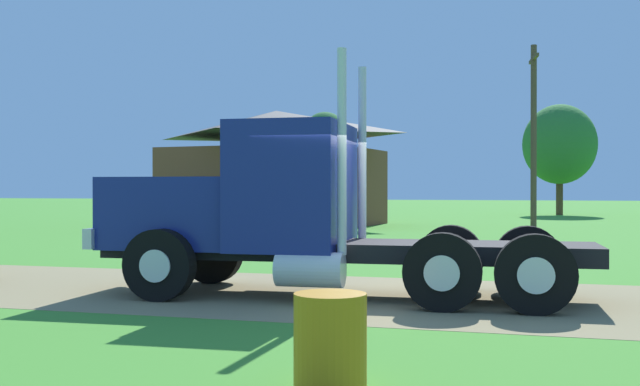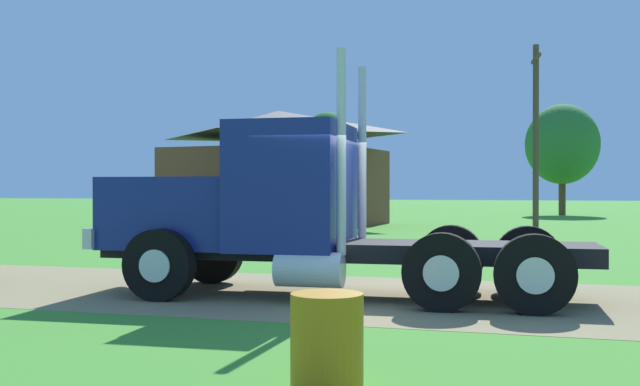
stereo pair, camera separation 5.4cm
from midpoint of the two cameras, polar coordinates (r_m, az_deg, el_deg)
ground_plane at (r=12.04m, az=2.51°, el=-7.86°), size 200.00×200.00×0.00m
dirt_track at (r=12.04m, az=2.51°, el=-7.84°), size 120.00×5.10×0.01m
truck_foreground_white at (r=12.10m, az=-2.85°, el=-1.65°), size 7.93×2.85×3.78m
steel_barrel at (r=6.46m, az=0.77°, el=-11.30°), size 0.62×0.62×0.83m
shed_building at (r=34.84m, az=-3.17°, el=1.76°), size 9.80×8.81×5.33m
utility_pole_near at (r=34.02m, az=16.18°, el=4.60°), size 0.43×2.20×7.99m
tree_left at (r=50.14m, az=0.59°, el=4.11°), size 3.24×3.24×6.84m
tree_mid at (r=50.89m, az=18.02°, el=3.55°), size 4.70×4.70×7.17m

